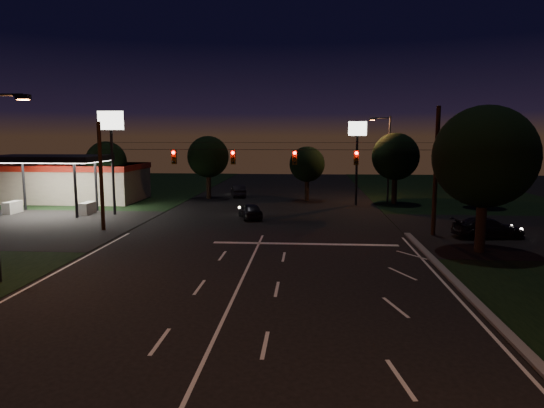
# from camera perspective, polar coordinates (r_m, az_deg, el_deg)

# --- Properties ---
(ground) EXTENTS (140.00, 140.00, 0.00)m
(ground) POSITION_cam_1_polar(r_m,az_deg,el_deg) (20.82, -4.85, -11.52)
(ground) COLOR black
(ground) RESTS_ON ground
(cross_street_right) EXTENTS (20.00, 16.00, 0.02)m
(cross_street_right) POSITION_cam_1_polar(r_m,az_deg,el_deg) (39.76, 29.31, -3.11)
(cross_street_right) COLOR black
(cross_street_right) RESTS_ON ground
(cross_street_left) EXTENTS (20.00, 16.00, 0.02)m
(cross_street_left) POSITION_cam_1_polar(r_m,az_deg,el_deg) (42.87, -28.51, -2.32)
(cross_street_left) COLOR black
(cross_street_left) RESTS_ON ground
(edge_line_right) EXTENTS (0.14, 40.00, 0.01)m
(edge_line_right) POSITION_cam_1_polar(r_m,az_deg,el_deg) (16.40, 28.71, -18.07)
(edge_line_right) COLOR silver
(edge_line_right) RESTS_ON ground
(center_line) EXTENTS (0.14, 40.00, 0.01)m
(center_line) POSITION_cam_1_polar(r_m,az_deg,el_deg) (15.40, -8.62, -18.88)
(center_line) COLOR silver
(center_line) RESTS_ON ground
(stop_bar) EXTENTS (12.00, 0.50, 0.01)m
(stop_bar) POSITION_cam_1_polar(r_m,az_deg,el_deg) (31.64, 3.90, -4.70)
(stop_bar) COLOR silver
(stop_bar) RESTS_ON ground
(utility_pole_right) EXTENTS (0.30, 0.30, 9.00)m
(utility_pole_right) POSITION_cam_1_polar(r_m,az_deg,el_deg) (36.15, 18.39, -3.51)
(utility_pole_right) COLOR black
(utility_pole_right) RESTS_ON ground
(utility_pole_left) EXTENTS (0.28, 0.28, 8.00)m
(utility_pole_left) POSITION_cam_1_polar(r_m,az_deg,el_deg) (38.22, -19.19, -2.94)
(utility_pole_left) COLOR black
(utility_pole_left) RESTS_ON ground
(signal_span) EXTENTS (24.00, 0.40, 1.56)m
(signal_span) POSITION_cam_1_polar(r_m,az_deg,el_deg) (34.51, -0.97, 5.59)
(signal_span) COLOR black
(signal_span) RESTS_ON ground
(gas_station) EXTENTS (14.20, 16.10, 5.25)m
(gas_station) POSITION_cam_1_polar(r_m,az_deg,el_deg) (55.90, -22.32, 2.70)
(gas_station) COLOR gray
(gas_station) RESTS_ON ground
(pole_sign_left_near) EXTENTS (2.20, 0.30, 9.10)m
(pole_sign_left_near) POSITION_cam_1_polar(r_m,az_deg,el_deg) (44.81, -18.39, 7.62)
(pole_sign_left_near) COLOR black
(pole_sign_left_near) RESTS_ON ground
(pole_sign_right) EXTENTS (1.80, 0.30, 8.40)m
(pole_sign_right) POSITION_cam_1_polar(r_m,az_deg,el_deg) (49.60, 9.99, 7.05)
(pole_sign_right) COLOR black
(pole_sign_right) RESTS_ON ground
(street_light_right_far) EXTENTS (2.20, 0.35, 9.00)m
(street_light_right_far) POSITION_cam_1_polar(r_m,az_deg,el_deg) (52.02, 13.32, 5.89)
(street_light_right_far) COLOR black
(street_light_right_far) RESTS_ON ground
(tree_right_near) EXTENTS (6.00, 6.00, 8.76)m
(tree_right_near) POSITION_cam_1_polar(r_m,az_deg,el_deg) (31.31, 23.70, 4.99)
(tree_right_near) COLOR black
(tree_right_near) RESTS_ON ground
(tree_far_a) EXTENTS (4.20, 4.20, 6.42)m
(tree_far_a) POSITION_cam_1_polar(r_m,az_deg,el_deg) (53.90, -18.85, 4.70)
(tree_far_a) COLOR black
(tree_far_a) RESTS_ON ground
(tree_far_b) EXTENTS (4.60, 4.60, 6.98)m
(tree_far_b) POSITION_cam_1_polar(r_m,az_deg,el_deg) (54.70, -7.47, 5.47)
(tree_far_b) COLOR black
(tree_far_b) RESTS_ON ground
(tree_far_c) EXTENTS (3.80, 3.80, 5.86)m
(tree_far_c) POSITION_cam_1_polar(r_m,az_deg,el_deg) (52.56, 4.17, 4.64)
(tree_far_c) COLOR black
(tree_far_c) RESTS_ON ground
(tree_far_d) EXTENTS (4.80, 4.80, 7.30)m
(tree_far_d) POSITION_cam_1_polar(r_m,az_deg,el_deg) (51.31, 14.32, 5.37)
(tree_far_d) COLOR black
(tree_far_d) RESTS_ON ground
(tree_far_e) EXTENTS (4.00, 4.00, 6.18)m
(tree_far_e) POSITION_cam_1_polar(r_m,az_deg,el_deg) (51.39, 23.52, 4.16)
(tree_far_e) COLOR black
(tree_far_e) RESTS_ON ground
(car_oncoming_a) EXTENTS (2.70, 4.19, 1.33)m
(car_oncoming_a) POSITION_cam_1_polar(r_m,az_deg,el_deg) (41.13, -2.56, -0.81)
(car_oncoming_a) COLOR black
(car_oncoming_a) RESTS_ON ground
(car_oncoming_b) EXTENTS (2.37, 4.30, 1.34)m
(car_oncoming_b) POSITION_cam_1_polar(r_m,az_deg,el_deg) (56.25, -3.99, 1.56)
(car_oncoming_b) COLOR black
(car_oncoming_b) RESTS_ON ground
(car_cross) EXTENTS (5.04, 2.59, 1.40)m
(car_cross) POSITION_cam_1_polar(r_m,az_deg,el_deg) (36.42, 24.08, -2.59)
(car_cross) COLOR black
(car_cross) RESTS_ON ground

